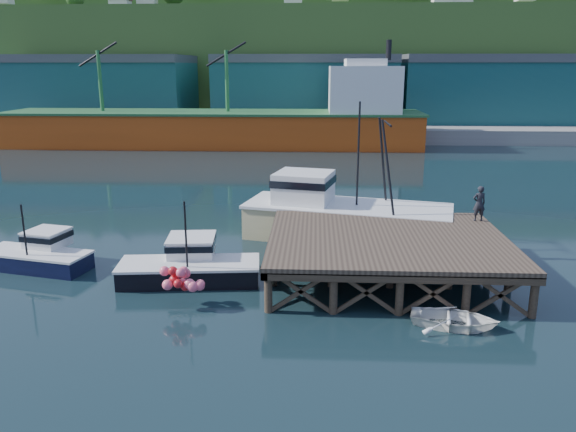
# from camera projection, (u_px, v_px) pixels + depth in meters

# --- Properties ---
(ground) EXTENTS (300.00, 300.00, 0.00)m
(ground) POSITION_uv_depth(u_px,v_px,m) (280.00, 274.00, 29.26)
(ground) COLOR black
(ground) RESTS_ON ground
(wharf) EXTENTS (12.00, 10.00, 2.62)m
(wharf) POSITION_uv_depth(u_px,v_px,m) (388.00, 241.00, 28.32)
(wharf) COLOR brown
(wharf) RESTS_ON ground
(far_quay) EXTENTS (160.00, 40.00, 2.00)m
(far_quay) POSITION_uv_depth(u_px,v_px,m) (305.00, 123.00, 96.54)
(far_quay) COLOR gray
(far_quay) RESTS_ON ground
(warehouse_left) EXTENTS (32.00, 16.00, 9.00)m
(warehouse_left) POSITION_uv_depth(u_px,v_px,m) (92.00, 91.00, 91.96)
(warehouse_left) COLOR #174D4C
(warehouse_left) RESTS_ON far_quay
(warehouse_mid) EXTENTS (28.00, 16.00, 9.00)m
(warehouse_mid) POSITION_uv_depth(u_px,v_px,m) (305.00, 92.00, 90.30)
(warehouse_mid) COLOR #174D4C
(warehouse_mid) RESTS_ON far_quay
(warehouse_right) EXTENTS (30.00, 16.00, 9.00)m
(warehouse_right) POSITION_uv_depth(u_px,v_px,m) (494.00, 92.00, 88.87)
(warehouse_right) COLOR #174D4C
(warehouse_right) RESTS_ON far_quay
(cargo_ship) EXTENTS (55.50, 10.00, 13.75)m
(cargo_ship) POSITION_uv_depth(u_px,v_px,m) (239.00, 121.00, 75.12)
(cargo_ship) COLOR #C24812
(cargo_ship) RESTS_ON ground
(hillside) EXTENTS (220.00, 50.00, 22.00)m
(hillside) POSITION_uv_depth(u_px,v_px,m) (308.00, 64.00, 122.90)
(hillside) COLOR #2D511E
(hillside) RESTS_ON ground
(boat_navy) EXTENTS (6.20, 3.90, 3.68)m
(boat_navy) POSITION_uv_depth(u_px,v_px,m) (39.00, 254.00, 30.07)
(boat_navy) COLOR black
(boat_navy) RESTS_ON ground
(boat_black) EXTENTS (7.20, 6.02, 4.32)m
(boat_black) POSITION_uv_depth(u_px,v_px,m) (190.00, 265.00, 28.31)
(boat_black) COLOR black
(boat_black) RESTS_ON ground
(trawler) EXTENTS (13.36, 7.38, 8.47)m
(trawler) POSITION_uv_depth(u_px,v_px,m) (343.00, 211.00, 34.92)
(trawler) COLOR beige
(trawler) RESTS_ON ground
(dinghy) EXTENTS (4.06, 3.30, 0.74)m
(dinghy) POSITION_uv_depth(u_px,v_px,m) (455.00, 319.00, 23.21)
(dinghy) COLOR white
(dinghy) RESTS_ON ground
(dockworker) EXTENTS (0.78, 0.57, 1.99)m
(dockworker) POSITION_uv_depth(u_px,v_px,m) (479.00, 203.00, 31.10)
(dockworker) COLOR black
(dockworker) RESTS_ON wharf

